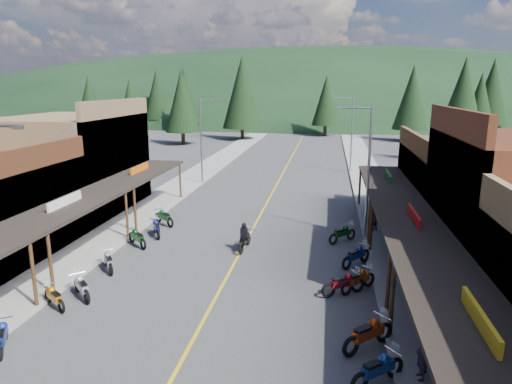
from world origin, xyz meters
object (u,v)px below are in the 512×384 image
at_px(pine_1, 184,95).
at_px(pine_3, 326,100).
at_px(bike_west_5, 2,335).
at_px(bike_east_5, 378,368).
at_px(pine_2, 242,92).
at_px(bike_west_7, 82,286).
at_px(rider_on_bike, 245,239).
at_px(bike_east_7, 343,282).
at_px(bike_west_6, 54,296).
at_px(bike_east_9, 356,255).
at_px(bike_east_6, 368,332).
at_px(pedestrian_east_b, 372,219).
at_px(bike_west_9, 137,237).
at_px(streetlight_1, 203,137).
at_px(pine_4, 412,97).
at_px(bike_east_8, 358,279).
at_px(pedestrian_east_a, 423,355).
at_px(shop_west_3, 74,164).
at_px(pine_5, 492,92).
at_px(bike_west_10, 156,227).
at_px(bike_east_10, 342,233).
at_px(pine_9, 479,107).
at_px(shop_east_3, 468,190).
at_px(bike_west_11, 164,216).
at_px(bike_west_8, 108,260).
at_px(pine_8, 131,109).
at_px(pine_0, 89,100).
at_px(streetlight_2, 366,167).
at_px(pine_7, 157,94).
at_px(streetlight_3, 350,131).

xyz_separation_m(pine_1, pine_3, (28.00, -4.00, -0.75)).
xyz_separation_m(bike_west_5, bike_east_5, (12.95, 0.06, 0.04)).
height_order(pine_2, bike_west_7, pine_2).
distance_m(bike_west_5, rider_on_bike, 13.11).
bearing_deg(pine_2, bike_east_7, -75.00).
xyz_separation_m(bike_west_6, bike_east_9, (12.80, 6.68, 0.09)).
height_order(bike_east_6, pedestrian_east_b, pedestrian_east_b).
bearing_deg(bike_west_9, pine_1, 56.52).
distance_m(streetlight_1, pine_4, 45.54).
height_order(bike_east_8, bike_east_9, bike_east_9).
xyz_separation_m(bike_east_5, pedestrian_east_a, (1.36, 0.32, 0.38)).
relative_size(shop_west_3, bike_west_6, 5.81).
xyz_separation_m(pine_4, pine_5, (16.00, 12.00, 0.75)).
bearing_deg(bike_east_9, bike_west_10, -154.63).
bearing_deg(bike_east_10, shop_west_3, -147.09).
distance_m(shop_west_3, bike_west_10, 9.92).
distance_m(bike_west_6, bike_west_10, 9.67).
bearing_deg(bike_west_9, pine_2, 45.41).
height_order(pine_9, bike_east_5, pine_9).
bearing_deg(shop_east_3, bike_east_10, -152.22).
distance_m(bike_east_7, bike_east_9, 3.62).
relative_size(bike_west_11, bike_east_7, 1.01).
height_order(bike_west_5, bike_west_10, bike_west_10).
xyz_separation_m(pine_5, bike_east_10, (-28.29, -64.94, -7.39)).
xyz_separation_m(bike_west_9, pedestrian_east_a, (13.94, -10.47, 0.39)).
xyz_separation_m(bike_west_9, bike_east_9, (12.43, -1.02, 0.03)).
bearing_deg(rider_on_bike, bike_west_8, -142.36).
xyz_separation_m(pine_8, bike_west_7, (16.18, -42.20, -5.40)).
bearing_deg(pine_0, bike_west_10, -58.31).
relative_size(pine_5, bike_west_6, 7.47).
xyz_separation_m(pine_2, bike_west_6, (3.52, -61.24, -7.46)).
xyz_separation_m(pine_2, rider_on_bike, (10.17, -53.10, -7.33)).
height_order(streetlight_2, bike_east_8, streetlight_2).
height_order(pine_2, pine_4, pine_2).
bearing_deg(pine_0, rider_on_bike, -54.87).
bearing_deg(shop_west_3, pine_7, 105.72).
relative_size(streetlight_3, pine_7, 0.64).
xyz_separation_m(bike_east_9, bike_east_10, (-0.61, 3.62, -0.02)).
bearing_deg(bike_east_8, pine_0, 171.28).
relative_size(streetlight_2, bike_east_9, 3.66).
bearing_deg(bike_west_9, streetlight_1, 44.00).
bearing_deg(pine_2, bike_west_6, -86.71).
height_order(pine_1, bike_west_8, pine_1).
height_order(shop_west_3, pine_3, pine_3).
bearing_deg(pine_1, bike_east_9, -65.51).
bearing_deg(pine_9, bike_west_11, -129.59).
distance_m(streetlight_3, pedestrian_east_a, 36.19).
height_order(pine_3, bike_east_8, pine_3).
xyz_separation_m(bike_east_6, pedestrian_east_a, (1.51, -1.67, 0.32)).
bearing_deg(rider_on_bike, bike_west_5, -115.89).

